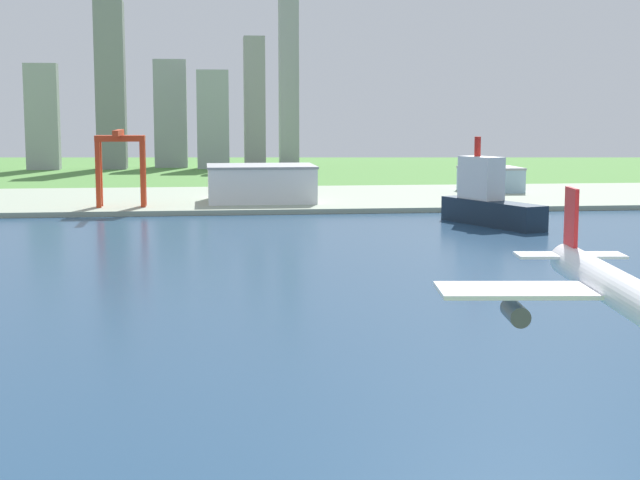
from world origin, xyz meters
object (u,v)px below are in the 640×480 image
at_px(cargo_ship, 488,201).
at_px(airplane_landing, 616,290).
at_px(warehouse_main, 261,183).
at_px(warehouse_annex, 490,179).
at_px(port_crane_red, 120,152).

bearing_deg(cargo_ship, airplane_landing, -104.18).
distance_m(warehouse_main, warehouse_annex, 138.79).
xyz_separation_m(warehouse_main, warehouse_annex, (131.25, 45.08, -2.19)).
xyz_separation_m(port_crane_red, warehouse_annex, (198.02, 65.74, -18.83)).
height_order(warehouse_main, warehouse_annex, warehouse_main).
bearing_deg(airplane_landing, warehouse_annex, 74.85).
bearing_deg(warehouse_main, airplane_landing, -87.75).
relative_size(airplane_landing, cargo_ship, 0.82).
height_order(port_crane_red, warehouse_main, port_crane_red).
bearing_deg(airplane_landing, port_crane_red, 102.69).
height_order(airplane_landing, warehouse_main, airplane_landing).
bearing_deg(port_crane_red, warehouse_main, 17.19).
distance_m(airplane_landing, port_crane_red, 372.38).
distance_m(cargo_ship, port_crane_red, 172.21).
xyz_separation_m(cargo_ship, warehouse_annex, (42.60, 137.70, -0.88)).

